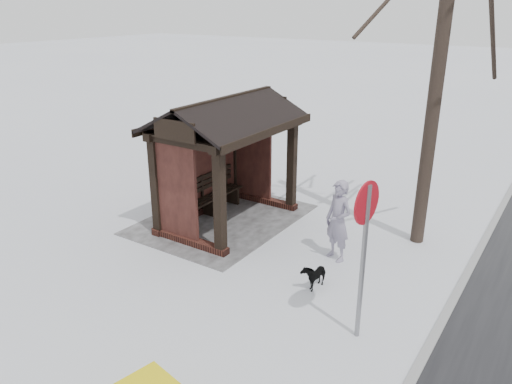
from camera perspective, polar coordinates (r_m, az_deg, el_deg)
ground at (r=12.39m, az=-3.11°, el=-3.35°), size 120.00×120.00×0.00m
kerb at (r=10.43m, az=22.38°, el=-9.90°), size 120.00×0.15×0.06m
trampled_patch at (r=12.50m, az=-3.85°, el=-3.11°), size 4.20×3.20×0.02m
bus_shelter at (r=11.77m, az=-3.94°, el=6.49°), size 3.60×2.40×3.09m
pedestrian at (r=10.40m, az=9.38°, el=-3.28°), size 0.62×0.74×1.74m
dog at (r=9.62m, az=6.66°, el=-9.34°), size 0.62×0.32×0.51m
road_sign at (r=7.65m, az=12.32°, el=-4.24°), size 0.68×0.13×2.66m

